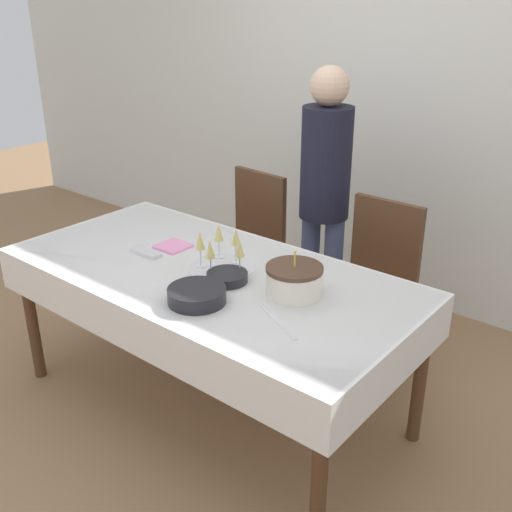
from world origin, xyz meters
TOP-DOWN VIEW (x-y plane):
  - ground_plane at (0.00, 0.00)m, footprint 12.00×12.00m
  - wall_back at (0.00, 1.74)m, footprint 8.00×0.05m
  - dining_table at (0.00, 0.00)m, footprint 1.98×0.97m
  - dining_chair_far_left at (-0.43, 0.81)m, footprint 0.45×0.45m
  - dining_chair_far_right at (0.44, 0.81)m, footprint 0.43×0.43m
  - birthday_cake at (0.45, 0.05)m, footprint 0.24×0.24m
  - champagne_tray at (0.04, 0.05)m, footprint 0.32×0.32m
  - plate_stack_main at (0.18, -0.26)m, footprint 0.25×0.25m
  - plate_stack_dessert at (0.15, -0.03)m, footprint 0.18×0.18m
  - cake_knife at (0.55, -0.18)m, footprint 0.28×0.15m
  - fork_pile at (-0.36, -0.06)m, footprint 0.17×0.06m
  - napkin_pile at (-0.32, 0.09)m, footprint 0.15×0.15m
  - person_standing at (0.03, 0.92)m, footprint 0.28×0.28m

SIDE VIEW (x-z plane):
  - ground_plane at x=0.00m, z-range 0.00..0.00m
  - dining_chair_far_left at x=-0.43m, z-range 0.05..1.01m
  - dining_chair_far_right at x=0.44m, z-range 0.05..1.01m
  - dining_table at x=0.00m, z-range 0.28..1.04m
  - cake_knife at x=0.55m, z-range 0.76..0.77m
  - napkin_pile at x=-0.32m, z-range 0.76..0.78m
  - fork_pile at x=-0.36m, z-range 0.76..0.78m
  - plate_stack_dessert at x=0.15m, z-range 0.76..0.81m
  - plate_stack_main at x=0.18m, z-range 0.76..0.83m
  - birthday_cake at x=0.45m, z-range 0.73..0.93m
  - champagne_tray at x=0.04m, z-range 0.75..0.93m
  - person_standing at x=0.03m, z-range 0.16..1.77m
  - wall_back at x=0.00m, z-range 0.00..2.70m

